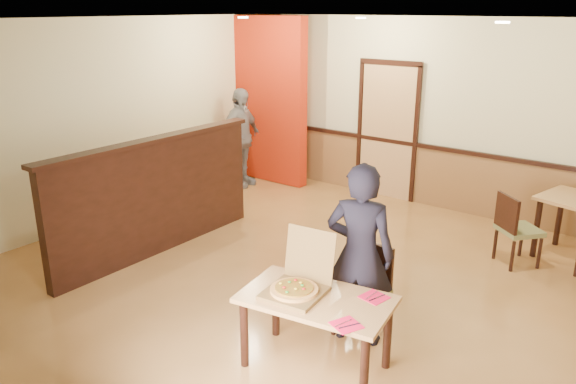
{
  "coord_description": "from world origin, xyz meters",
  "views": [
    {
      "loc": [
        3.24,
        -4.37,
        2.93
      ],
      "look_at": [
        -0.12,
        0.0,
        1.1
      ],
      "focal_mm": 35.0,
      "sensor_mm": 36.0,
      "label": 1
    }
  ],
  "objects_px": {
    "pizza_box": "(297,286)",
    "side_table": "(574,212)",
    "diner_chair": "(365,286)",
    "passerby": "(240,138)",
    "diner": "(360,255)",
    "side_chair_left": "(515,227)",
    "main_table": "(316,309)"
  },
  "relations": [
    {
      "from": "passerby",
      "to": "pizza_box",
      "type": "height_order",
      "value": "passerby"
    },
    {
      "from": "main_table",
      "to": "diner_chair",
      "type": "height_order",
      "value": "diner_chair"
    },
    {
      "from": "passerby",
      "to": "diner",
      "type": "bearing_deg",
      "value": -128.94
    },
    {
      "from": "diner_chair",
      "to": "diner",
      "type": "height_order",
      "value": "diner"
    },
    {
      "from": "diner_chair",
      "to": "side_chair_left",
      "type": "bearing_deg",
      "value": 77.7
    },
    {
      "from": "diner",
      "to": "pizza_box",
      "type": "bearing_deg",
      "value": 52.17
    },
    {
      "from": "pizza_box",
      "to": "side_table",
      "type": "bearing_deg",
      "value": 62.43
    },
    {
      "from": "diner_chair",
      "to": "side_table",
      "type": "height_order",
      "value": "diner_chair"
    },
    {
      "from": "side_chair_left",
      "to": "pizza_box",
      "type": "height_order",
      "value": "pizza_box"
    },
    {
      "from": "main_table",
      "to": "side_table",
      "type": "relative_size",
      "value": 1.53
    },
    {
      "from": "diner",
      "to": "diner_chair",
      "type": "bearing_deg",
      "value": -103.84
    },
    {
      "from": "side_table",
      "to": "diner_chair",
      "type": "bearing_deg",
      "value": -111.39
    },
    {
      "from": "main_table",
      "to": "diner",
      "type": "xyz_separation_m",
      "value": [
        0.05,
        0.59,
        0.29
      ]
    },
    {
      "from": "diner_chair",
      "to": "passerby",
      "type": "xyz_separation_m",
      "value": [
        -3.97,
        2.69,
        0.36
      ]
    },
    {
      "from": "diner_chair",
      "to": "side_chair_left",
      "type": "distance_m",
      "value": 2.43
    },
    {
      "from": "main_table",
      "to": "diner_chair",
      "type": "bearing_deg",
      "value": 77.1
    },
    {
      "from": "side_table",
      "to": "passerby",
      "type": "xyz_separation_m",
      "value": [
        -5.12,
        -0.25,
        0.23
      ]
    },
    {
      "from": "side_chair_left",
      "to": "passerby",
      "type": "relative_size",
      "value": 0.52
    },
    {
      "from": "diner_chair",
      "to": "diner",
      "type": "relative_size",
      "value": 0.51
    },
    {
      "from": "side_table",
      "to": "diner",
      "type": "distance_m",
      "value": 3.29
    },
    {
      "from": "side_chair_left",
      "to": "side_table",
      "type": "height_order",
      "value": "side_chair_left"
    },
    {
      "from": "main_table",
      "to": "side_chair_left",
      "type": "bearing_deg",
      "value": 67.63
    },
    {
      "from": "diner_chair",
      "to": "side_chair_left",
      "type": "xyz_separation_m",
      "value": [
        0.66,
        2.34,
        0.01
      ]
    },
    {
      "from": "main_table",
      "to": "side_chair_left",
      "type": "relative_size",
      "value": 1.54
    },
    {
      "from": "main_table",
      "to": "pizza_box",
      "type": "relative_size",
      "value": 2.24
    },
    {
      "from": "side_chair_left",
      "to": "pizza_box",
      "type": "relative_size",
      "value": 1.45
    },
    {
      "from": "passerby",
      "to": "diner_chair",
      "type": "bearing_deg",
      "value": -127.62
    },
    {
      "from": "diner_chair",
      "to": "pizza_box",
      "type": "xyz_separation_m",
      "value": [
        -0.22,
        -0.76,
        0.26
      ]
    },
    {
      "from": "diner",
      "to": "main_table",
      "type": "bearing_deg",
      "value": 67.26
    },
    {
      "from": "diner",
      "to": "pizza_box",
      "type": "distance_m",
      "value": 0.67
    },
    {
      "from": "side_chair_left",
      "to": "passerby",
      "type": "height_order",
      "value": "passerby"
    },
    {
      "from": "diner_chair",
      "to": "pizza_box",
      "type": "relative_size",
      "value": 1.43
    }
  ]
}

